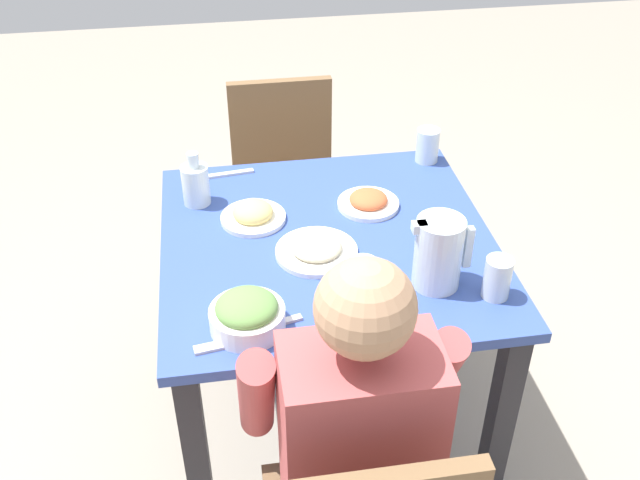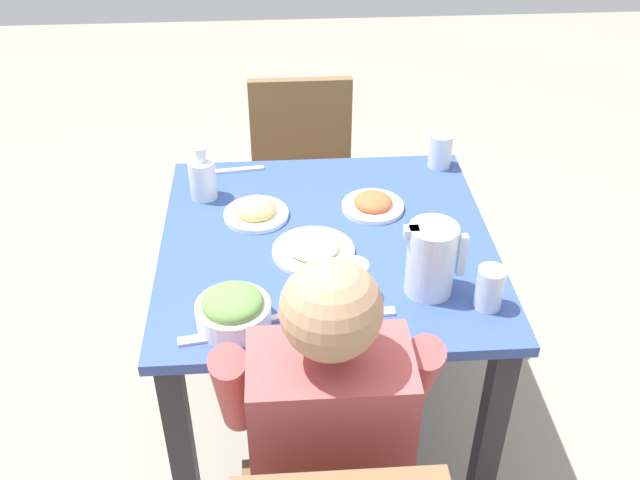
# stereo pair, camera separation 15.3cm
# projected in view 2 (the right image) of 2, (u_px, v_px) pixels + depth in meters

# --- Properties ---
(ground_plane) EXTENTS (8.00, 8.00, 0.00)m
(ground_plane) POSITION_uv_depth(u_px,v_px,m) (326.00, 422.00, 2.44)
(ground_plane) COLOR gray
(dining_table) EXTENTS (0.91, 0.91, 0.75)m
(dining_table) POSITION_uv_depth(u_px,v_px,m) (327.00, 276.00, 2.08)
(dining_table) COLOR #334C99
(dining_table) RESTS_ON ground_plane
(chair_far) EXTENTS (0.40, 0.40, 0.85)m
(chair_far) POSITION_uv_depth(u_px,v_px,m) (303.00, 182.00, 2.78)
(chair_far) COLOR brown
(chair_far) RESTS_ON ground_plane
(diner_near) EXTENTS (0.48, 0.53, 1.15)m
(diner_near) POSITION_uv_depth(u_px,v_px,m) (326.00, 430.00, 1.63)
(diner_near) COLOR #B24C4C
(diner_near) RESTS_ON ground_plane
(water_pitcher) EXTENTS (0.16, 0.12, 0.19)m
(water_pitcher) POSITION_uv_depth(u_px,v_px,m) (431.00, 259.00, 1.78)
(water_pitcher) COLOR silver
(water_pitcher) RESTS_ON dining_table
(salad_bowl) EXTENTS (0.18, 0.18, 0.09)m
(salad_bowl) POSITION_uv_depth(u_px,v_px,m) (233.00, 309.00, 1.71)
(salad_bowl) COLOR white
(salad_bowl) RESTS_ON dining_table
(plate_beans) EXTENTS (0.22, 0.22, 0.04)m
(plate_beans) POSITION_uv_depth(u_px,v_px,m) (313.00, 249.00, 1.95)
(plate_beans) COLOR white
(plate_beans) RESTS_ON dining_table
(plate_rice_curry) EXTENTS (0.18, 0.18, 0.05)m
(plate_rice_curry) POSITION_uv_depth(u_px,v_px,m) (373.00, 204.00, 2.13)
(plate_rice_curry) COLOR white
(plate_rice_curry) RESTS_ON dining_table
(plate_fries) EXTENTS (0.19, 0.19, 0.06)m
(plate_fries) POSITION_uv_depth(u_px,v_px,m) (256.00, 211.00, 2.10)
(plate_fries) COLOR white
(plate_fries) RESTS_ON dining_table
(water_glass_center) EXTENTS (0.07, 0.07, 0.10)m
(water_glass_center) POSITION_uv_depth(u_px,v_px,m) (354.00, 280.00, 1.79)
(water_glass_center) COLOR silver
(water_glass_center) RESTS_ON dining_table
(water_glass_by_pitcher) EXTENTS (0.07, 0.07, 0.11)m
(water_glass_by_pitcher) POSITION_uv_depth(u_px,v_px,m) (440.00, 150.00, 2.31)
(water_glass_by_pitcher) COLOR silver
(water_glass_by_pitcher) RESTS_ON dining_table
(water_glass_far_left) EXTENTS (0.07, 0.07, 0.11)m
(water_glass_far_left) POSITION_uv_depth(u_px,v_px,m) (490.00, 288.00, 1.76)
(water_glass_far_left) COLOR silver
(water_glass_far_left) RESTS_ON dining_table
(oil_carafe) EXTENTS (0.08, 0.08, 0.16)m
(oil_carafe) POSITION_uv_depth(u_px,v_px,m) (203.00, 180.00, 2.16)
(oil_carafe) COLOR silver
(oil_carafe) RESTS_ON dining_table
(fork_near) EXTENTS (0.17, 0.04, 0.01)m
(fork_near) POSITION_uv_depth(u_px,v_px,m) (360.00, 314.00, 1.76)
(fork_near) COLOR silver
(fork_near) RESTS_ON dining_table
(knife_near) EXTENTS (0.19, 0.04, 0.01)m
(knife_near) POSITION_uv_depth(u_px,v_px,m) (235.00, 170.00, 2.31)
(knife_near) COLOR silver
(knife_near) RESTS_ON dining_table
(fork_far) EXTENTS (0.17, 0.05, 0.01)m
(fork_far) POSITION_uv_depth(u_px,v_px,m) (215.00, 337.00, 1.69)
(fork_far) COLOR silver
(fork_far) RESTS_ON dining_table
(knife_far) EXTENTS (0.18, 0.06, 0.01)m
(knife_far) POSITION_uv_depth(u_px,v_px,m) (250.00, 323.00, 1.73)
(knife_far) COLOR silver
(knife_far) RESTS_ON dining_table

